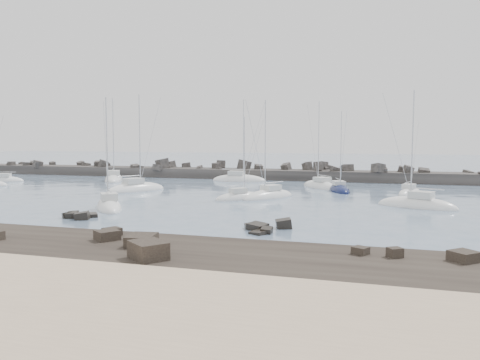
# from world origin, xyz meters

# --- Properties ---
(ground) EXTENTS (400.00, 400.00, 0.00)m
(ground) POSITION_xyz_m (0.00, 0.00, 0.00)
(ground) COLOR slate
(ground) RESTS_ON ground
(rock_shelf) EXTENTS (140.00, 12.23, 1.86)m
(rock_shelf) POSITION_xyz_m (0.17, -21.99, 0.02)
(rock_shelf) COLOR black
(rock_shelf) RESTS_ON ground
(rock_cluster_near) EXTENTS (3.45, 3.16, 1.24)m
(rock_cluster_near) POSITION_xyz_m (-4.16, -9.87, 0.11)
(rock_cluster_near) COLOR black
(rock_cluster_near) RESTS_ON ground
(rock_cluster_far) EXTENTS (4.13, 4.47, 1.44)m
(rock_cluster_far) POSITION_xyz_m (14.09, -10.90, 0.11)
(rock_cluster_far) COLOR black
(rock_cluster_far) RESTS_ON ground
(breakwater) EXTENTS (115.00, 7.71, 5.23)m
(breakwater) POSITION_xyz_m (-7.57, 38.00, 0.30)
(breakwater) COLOR #2F2C2A
(breakwater) RESTS_ON ground
(sailboat_1) EXTENTS (7.63, 10.50, 16.08)m
(sailboat_1) POSITION_xyz_m (-23.18, 26.79, 0.15)
(sailboat_1) COLOR white
(sailboat_1) RESTS_ON ground
(sailboat_3) EXTENTS (7.14, 9.74, 15.09)m
(sailboat_3) POSITION_xyz_m (-10.75, 12.49, 0.16)
(sailboat_3) COLOR white
(sailboat_3) RESTS_ON ground
(sailboat_4) EXTENTS (10.02, 3.43, 15.63)m
(sailboat_4) POSITION_xyz_m (-0.92, 32.00, 0.15)
(sailboat_4) COLOR white
(sailboat_4) RESTS_ON ground
(sailboat_5) EXTENTS (6.95, 8.01, 13.06)m
(sailboat_5) POSITION_xyz_m (-4.86, -4.02, 0.15)
(sailboat_5) COLOR white
(sailboat_5) RESTS_ON ground
(sailboat_6) EXTENTS (6.62, 8.60, 13.41)m
(sailboat_6) POSITION_xyz_m (9.60, 10.13, 0.14)
(sailboat_6) COLOR white
(sailboat_6) RESTS_ON ground
(sailboat_7) EXTENTS (6.46, 6.51, 11.15)m
(sailboat_7) POSITION_xyz_m (6.49, 7.77, 0.13)
(sailboat_7) COLOR white
(sailboat_7) RESTS_ON ground
(sailboat_8) EXTENTS (4.64, 8.24, 12.41)m
(sailboat_8) POSITION_xyz_m (17.63, 20.60, 0.13)
(sailboat_8) COLOR #0F1740
(sailboat_8) RESTS_ON ground
(sailboat_9) EXTENTS (9.16, 5.72, 13.98)m
(sailboat_9) POSITION_xyz_m (27.20, 6.64, 0.15)
(sailboat_9) COLOR white
(sailboat_9) RESTS_ON ground
(sailboat_10) EXTENTS (4.42, 7.34, 11.19)m
(sailboat_10) POSITION_xyz_m (27.16, 19.44, 0.13)
(sailboat_10) COLOR white
(sailboat_10) RESTS_ON ground
(sailboat_13) EXTENTS (7.72, 4.96, 11.74)m
(sailboat_13) POSITION_xyz_m (-41.04, 19.25, 0.13)
(sailboat_13) COLOR white
(sailboat_13) RESTS_ON ground
(sailboat_14) EXTENTS (7.91, 8.93, 14.39)m
(sailboat_14) POSITION_xyz_m (14.45, 24.82, 0.14)
(sailboat_14) COLOR white
(sailboat_14) RESTS_ON ground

